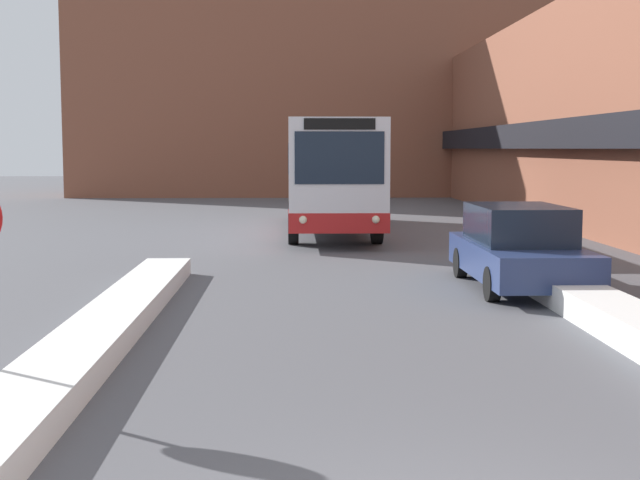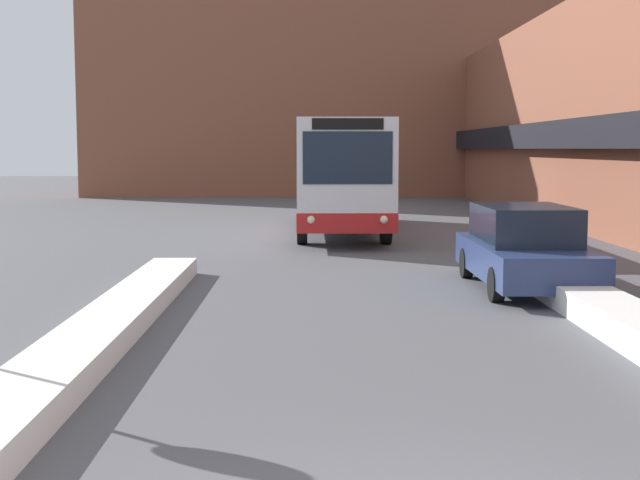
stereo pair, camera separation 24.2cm
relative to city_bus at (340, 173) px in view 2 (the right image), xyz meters
name	(u,v)px [view 2 (the right image)]	position (x,y,z in m)	size (l,w,h in m)	color
building_row_right	(639,115)	(9.81, 1.50, 1.83)	(5.50, 60.00, 7.37)	brown
building_backdrop_far	(323,70)	(-0.15, 23.56, 5.21)	(26.00, 8.00, 14.11)	brown
snow_bank_left	(88,343)	(-3.75, -16.63, -1.68)	(0.90, 14.91, 0.33)	silver
snow_bank_right	(622,320)	(3.45, -15.37, -1.64)	(0.90, 16.26, 0.41)	silver
city_bus	(340,173)	(0.00, 0.00, 0.00)	(2.57, 11.28, 3.39)	silver
parked_car_front	(524,248)	(3.05, -11.27, -1.09)	(1.85, 4.61, 1.54)	navy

